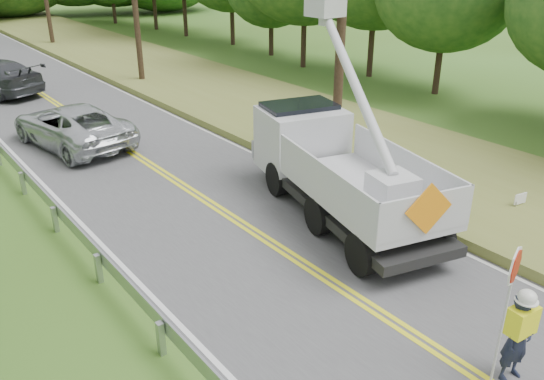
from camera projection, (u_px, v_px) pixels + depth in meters
ground at (481, 380)px, 9.62m from camera, size 140.00×140.00×0.00m
road at (136, 156)px, 19.75m from camera, size 7.20×96.00×0.03m
guardrail at (8, 159)px, 17.95m from camera, size 0.18×48.00×0.77m
tall_grass_verge at (290, 117)px, 23.64m from camera, size 7.00×96.00×0.30m
flagger at (519, 332)px, 9.26m from camera, size 1.09×0.46×2.72m
bucket_truck at (326, 149)px, 15.71m from camera, size 4.33×7.60×7.04m
suv_silver at (72, 125)px, 20.41m from camera, size 3.39×5.94×1.56m
yard_sign at (520, 200)px, 15.30m from camera, size 0.44×0.11×0.64m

